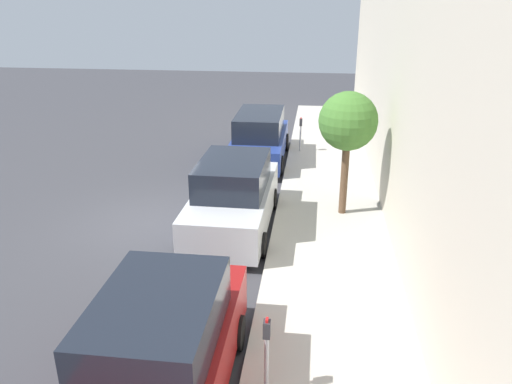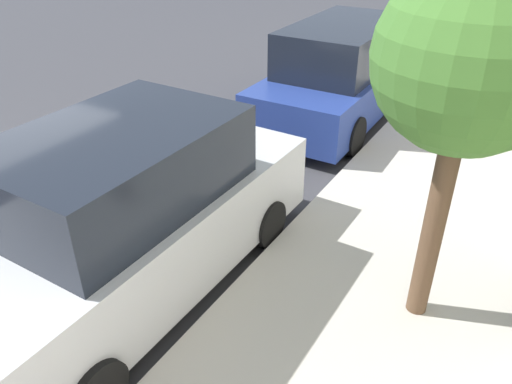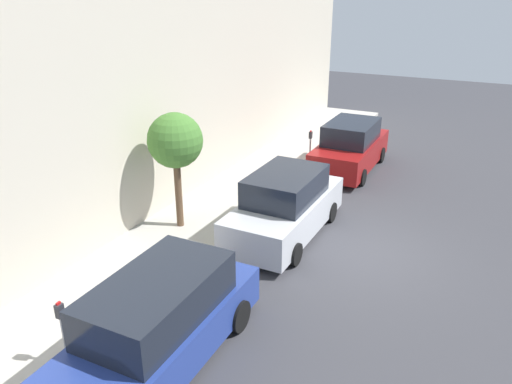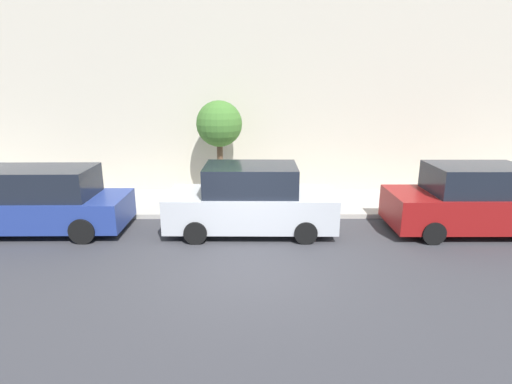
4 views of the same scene
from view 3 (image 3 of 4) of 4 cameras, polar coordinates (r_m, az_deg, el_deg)
ground_plane at (r=14.42m, az=12.18°, el=-6.75°), size 60.00×60.00×0.00m
sidewalk at (r=16.13m, az=-5.29°, el=-2.70°), size 3.07×32.00×0.15m
parked_suv_nearest at (r=20.36m, az=10.72°, el=5.04°), size 2.08×4.81×1.98m
parked_suv_second at (r=14.68m, az=3.37°, el=-1.61°), size 2.08×4.82×1.98m
parked_minivan_third at (r=10.13m, az=-10.89°, el=-14.38°), size 2.02×4.92×1.90m
parking_meter_near at (r=20.51m, az=6.22°, el=5.59°), size 0.11×0.15×1.36m
parking_meter_far at (r=10.41m, az=-21.26°, el=-14.04°), size 0.11×0.15×1.38m
street_tree at (r=14.49m, az=-9.22°, el=5.70°), size 1.60×1.60×3.49m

